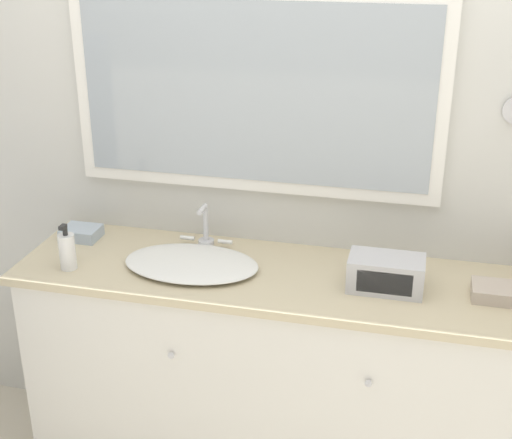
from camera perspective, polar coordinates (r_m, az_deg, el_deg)
wall_back at (r=2.63m, az=3.51°, el=5.82°), size 8.00×0.18×2.55m
vanity_counter at (r=2.75m, az=2.06°, el=-12.77°), size 1.91×0.53×0.90m
sink_basin at (r=2.56m, az=-5.15°, el=-3.41°), size 0.49×0.37×0.18m
soap_bottle at (r=2.61m, az=-14.86°, el=-2.44°), size 0.06×0.06×0.17m
appliance_box at (r=2.43m, az=10.35°, el=-4.27°), size 0.25×0.15×0.12m
hand_towel_near_sink at (r=2.48m, az=18.67°, el=-5.53°), size 0.16×0.12×0.04m
hand_towel_far_corner at (r=2.86m, az=-13.79°, el=-1.04°), size 0.14×0.11×0.05m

